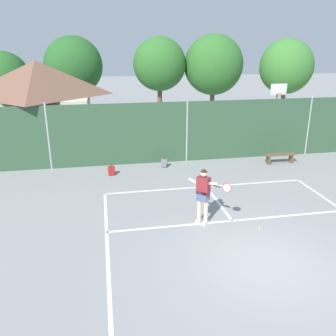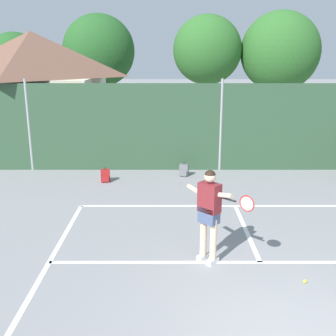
# 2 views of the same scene
# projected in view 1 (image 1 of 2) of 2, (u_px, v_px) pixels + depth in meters

# --- Properties ---
(ground_plane) EXTENTS (120.00, 120.00, 0.00)m
(ground_plane) POSITION_uv_depth(u_px,v_px,m) (265.00, 264.00, 9.37)
(ground_plane) COLOR gray
(court_markings) EXTENTS (8.30, 11.10, 0.01)m
(court_markings) POSITION_uv_depth(u_px,v_px,m) (255.00, 251.00, 9.97)
(court_markings) COLOR white
(court_markings) RESTS_ON ground
(chainlink_fence) EXTENTS (26.09, 0.09, 3.11)m
(chainlink_fence) POSITION_uv_depth(u_px,v_px,m) (187.00, 132.00, 17.23)
(chainlink_fence) COLOR #2D4C33
(chainlink_fence) RESTS_ON ground
(basketball_hoop) EXTENTS (0.90, 0.67, 3.55)m
(basketball_hoop) POSITION_uv_depth(u_px,v_px,m) (277.00, 107.00, 19.13)
(basketball_hoop) COLOR #9E9EA3
(basketball_hoop) RESTS_ON ground
(clubhouse_building) EXTENTS (5.51, 5.35, 4.76)m
(clubhouse_building) POSITION_uv_depth(u_px,v_px,m) (40.00, 105.00, 18.66)
(clubhouse_building) COLOR beige
(clubhouse_building) RESTS_ON ground
(treeline_backdrop) EXTENTS (26.07, 4.21, 6.34)m
(treeline_backdrop) POSITION_uv_depth(u_px,v_px,m) (169.00, 67.00, 27.24)
(treeline_backdrop) COLOR brown
(treeline_backdrop) RESTS_ON ground
(tennis_player) EXTENTS (1.15, 0.95, 1.85)m
(tennis_player) POSITION_uv_depth(u_px,v_px,m) (204.00, 192.00, 11.16)
(tennis_player) COLOR silver
(tennis_player) RESTS_ON ground
(tennis_ball) EXTENTS (0.07, 0.07, 0.07)m
(tennis_ball) POSITION_uv_depth(u_px,v_px,m) (259.00, 229.00, 11.08)
(tennis_ball) COLOR #CCE033
(tennis_ball) RESTS_ON ground
(backpack_red) EXTENTS (0.30, 0.26, 0.46)m
(backpack_red) POSITION_uv_depth(u_px,v_px,m) (112.00, 171.00, 15.72)
(backpack_red) COLOR maroon
(backpack_red) RESTS_ON ground
(backpack_grey) EXTENTS (0.32, 0.29, 0.46)m
(backpack_grey) POSITION_uv_depth(u_px,v_px,m) (164.00, 163.00, 16.73)
(backpack_grey) COLOR slate
(backpack_grey) RESTS_ON ground
(courtside_bench) EXTENTS (1.60, 0.36, 0.48)m
(courtside_bench) POSITION_uv_depth(u_px,v_px,m) (280.00, 156.00, 17.21)
(courtside_bench) COLOR brown
(courtside_bench) RESTS_ON ground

